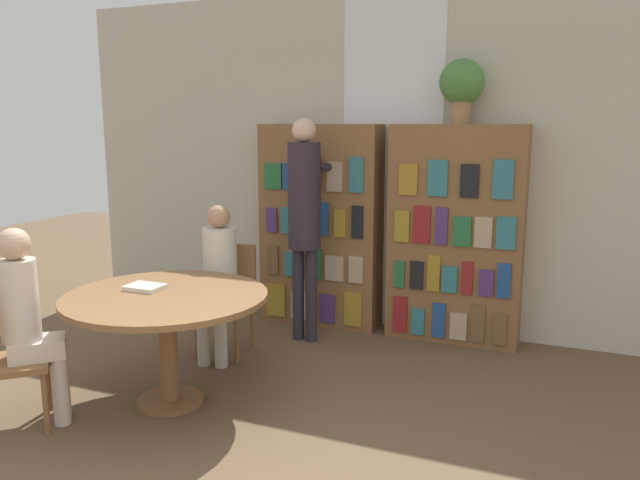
{
  "coord_description": "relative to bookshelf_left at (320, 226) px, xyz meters",
  "views": [
    {
      "loc": [
        1.54,
        -2.12,
        1.85
      ],
      "look_at": [
        -0.08,
        1.79,
        1.05
      ],
      "focal_mm": 35.0,
      "sensor_mm": 36.0,
      "label": 1
    }
  ],
  "objects": [
    {
      "name": "reading_table",
      "position": [
        -0.27,
        -1.98,
        -0.27
      ],
      "size": [
        1.32,
        1.32,
        0.75
      ],
      "color": "brown",
      "rests_on": "ground_plane"
    },
    {
      "name": "seated_reader_right",
      "position": [
        -0.86,
        -2.54,
        -0.22
      ],
      "size": [
        0.39,
        0.39,
        1.24
      ],
      "rotation": [
        0.0,
        0.0,
        -0.81
      ],
      "color": "beige",
      "rests_on": "ground_plane"
    },
    {
      "name": "flower_vase",
      "position": [
        1.23,
        0.0,
        1.23
      ],
      "size": [
        0.36,
        0.36,
        0.52
      ],
      "color": "#997047",
      "rests_on": "bookshelf_right"
    },
    {
      "name": "open_book_on_table",
      "position": [
        -0.46,
        -1.94,
        -0.15
      ],
      "size": [
        0.24,
        0.18,
        0.03
      ],
      "color": "silver",
      "rests_on": "reading_table"
    },
    {
      "name": "wall_back",
      "position": [
        0.61,
        0.19,
        0.59
      ],
      "size": [
        6.4,
        0.07,
        3.0
      ],
      "color": "beige",
      "rests_on": "ground_plane"
    },
    {
      "name": "librarian_standing",
      "position": [
        0.07,
        -0.5,
        0.23
      ],
      "size": [
        0.27,
        0.54,
        1.89
      ],
      "color": "#28232D",
      "rests_on": "ground_plane"
    },
    {
      "name": "seated_reader_left",
      "position": [
        -0.37,
        -1.17,
        -0.22
      ],
      "size": [
        0.3,
        0.39,
        1.23
      ],
      "rotation": [
        0.0,
        0.0,
        -3.01
      ],
      "color": "beige",
      "rests_on": "ground_plane"
    },
    {
      "name": "chair_left_side",
      "position": [
        -0.4,
        -0.99,
        -0.43
      ],
      "size": [
        0.45,
        0.45,
        0.88
      ],
      "rotation": [
        0.0,
        0.0,
        -3.01
      ],
      "color": "brown",
      "rests_on": "ground_plane"
    },
    {
      "name": "bookshelf_right",
      "position": [
        1.23,
        -0.0,
        -0.0
      ],
      "size": [
        1.11,
        0.34,
        1.84
      ],
      "color": "brown",
      "rests_on": "ground_plane"
    },
    {
      "name": "bookshelf_left",
      "position": [
        0.0,
        0.0,
        0.0
      ],
      "size": [
        1.11,
        0.34,
        1.84
      ],
      "color": "brown",
      "rests_on": "ground_plane"
    }
  ]
}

